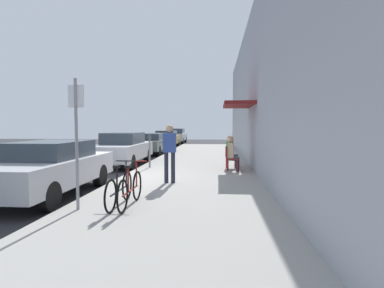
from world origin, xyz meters
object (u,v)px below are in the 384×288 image
at_px(parked_car_0, 49,167).
at_px(parked_car_3, 166,139).
at_px(seated_patron_0, 232,152).
at_px(street_sign, 76,133).
at_px(bicycle_1, 130,189).
at_px(seated_patron_1, 231,150).
at_px(pedestrian_standing, 170,149).
at_px(parking_meter, 150,148).
at_px(bicycle_0, 120,189).
at_px(parked_car_2, 150,143).
at_px(parked_car_1, 123,149).
at_px(parked_car_4, 176,136).
at_px(cafe_chair_1, 230,155).
at_px(cafe_chair_0, 231,158).

xyz_separation_m(parked_car_0, parked_car_3, (-0.00, 17.60, 0.00)).
bearing_deg(seated_patron_0, street_sign, -121.48).
distance_m(bicycle_1, seated_patron_1, 6.50).
distance_m(street_sign, pedestrian_standing, 3.31).
bearing_deg(parked_car_0, parked_car_3, 90.00).
distance_m(parking_meter, bicycle_0, 5.93).
relative_size(parking_meter, street_sign, 0.51).
bearing_deg(parked_car_2, parked_car_0, -90.00).
distance_m(parked_car_1, parked_car_4, 17.78).
bearing_deg(pedestrian_standing, cafe_chair_1, 61.24).
bearing_deg(parked_car_1, bicycle_1, -71.07).
height_order(parked_car_2, parked_car_3, parked_car_3).
bearing_deg(cafe_chair_0, parked_car_4, 103.43).
bearing_deg(parked_car_0, pedestrian_standing, 25.68).
xyz_separation_m(parking_meter, pedestrian_standing, (1.33, -3.23, 0.23)).
height_order(parked_car_1, parked_car_2, parked_car_1).
height_order(parking_meter, bicycle_1, parking_meter).
bearing_deg(seated_patron_1, parked_car_1, 166.24).
xyz_separation_m(parked_car_1, parked_car_2, (0.00, 5.59, -0.06)).
bearing_deg(cafe_chair_0, street_sign, -120.98).
relative_size(parked_car_3, pedestrian_standing, 2.59).
distance_m(parked_car_2, parked_car_4, 12.19).
xyz_separation_m(parked_car_0, seated_patron_0, (4.82, 3.83, 0.09)).
height_order(parked_car_3, seated_patron_0, seated_patron_0).
distance_m(parked_car_0, seated_patron_1, 6.80).
relative_size(parked_car_0, cafe_chair_1, 5.06).
bearing_deg(seated_patron_1, street_sign, -117.48).
bearing_deg(parking_meter, street_sign, -90.46).
bearing_deg(parking_meter, seated_patron_1, 3.17).
distance_m(parked_car_1, cafe_chair_0, 5.21).
height_order(parking_meter, bicycle_0, parking_meter).
height_order(cafe_chair_0, seated_patron_1, seated_patron_1).
distance_m(parked_car_3, pedestrian_standing, 16.47).
relative_size(parking_meter, pedestrian_standing, 0.78).
height_order(street_sign, seated_patron_1, street_sign).
distance_m(parked_car_3, cafe_chair_1, 13.65).
bearing_deg(bicycle_1, parked_car_4, 95.66).
height_order(parked_car_1, seated_patron_1, parked_car_1).
height_order(bicycle_0, seated_patron_1, seated_patron_1).
distance_m(parked_car_0, parking_meter, 4.87).
bearing_deg(cafe_chair_1, parked_car_4, 104.09).
distance_m(parked_car_4, bicycle_1, 25.14).
relative_size(parking_meter, seated_patron_1, 1.02).
bearing_deg(bicycle_1, pedestrian_standing, 81.41).
height_order(parked_car_3, cafe_chair_1, parked_car_3).
bearing_deg(street_sign, seated_patron_0, 58.52).
bearing_deg(street_sign, cafe_chair_0, 59.02).
xyz_separation_m(street_sign, bicycle_1, (0.98, 0.32, -1.16)).
relative_size(parked_car_2, bicycle_1, 2.57).
xyz_separation_m(parked_car_4, seated_patron_1, (4.82, -18.96, 0.04)).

